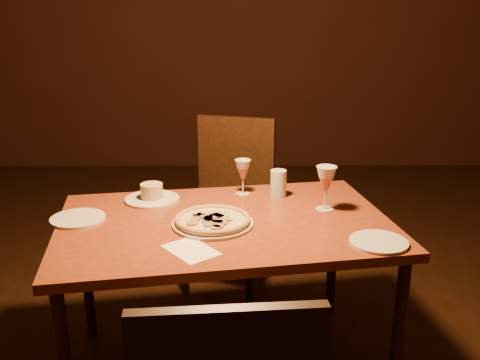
{
  "coord_description": "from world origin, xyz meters",
  "views": [
    {
      "loc": [
        -0.07,
        -1.88,
        1.56
      ],
      "look_at": [
        -0.06,
        0.22,
        0.89
      ],
      "focal_mm": 40.0,
      "sensor_mm": 36.0,
      "label": 1
    }
  ],
  "objects": [
    {
      "name": "back_wall",
      "position": [
        0.0,
        3.5,
        1.5
      ],
      "size": [
        6.0,
        0.04,
        3.0
      ],
      "primitive_type": "cube",
      "color": "#351710",
      "rests_on": "floor"
    },
    {
      "name": "pizza_plate",
      "position": [
        -0.17,
        0.13,
        0.75
      ],
      "size": [
        0.33,
        0.33,
        0.04
      ],
      "color": "silver",
      "rests_on": "dining_table"
    },
    {
      "name": "menu_card",
      "position": [
        -0.24,
        -0.11,
        0.73
      ],
      "size": [
        0.23,
        0.24,
        0.0
      ],
      "primitive_type": "cube",
      "rotation": [
        0.0,
        0.0,
        0.66
      ],
      "color": "white",
      "rests_on": "dining_table"
    },
    {
      "name": "side_plate_near",
      "position": [
        0.46,
        -0.06,
        0.73
      ],
      "size": [
        0.22,
        0.22,
        0.01
      ],
      "primitive_type": "cylinder",
      "color": "silver",
      "rests_on": "dining_table"
    },
    {
      "name": "wine_glass_far",
      "position": [
        -0.05,
        0.51,
        0.81
      ],
      "size": [
        0.08,
        0.08,
        0.17
      ],
      "primitive_type": null,
      "color": "#BD614E",
      "rests_on": "dining_table"
    },
    {
      "name": "chair_far",
      "position": [
        -0.12,
        1.06,
        0.54
      ],
      "size": [
        0.57,
        0.57,
        0.96
      ],
      "rotation": [
        0.0,
        0.0,
        -0.27
      ],
      "color": "black",
      "rests_on": "floor"
    },
    {
      "name": "side_plate_left",
      "position": [
        -0.73,
        0.18,
        0.73
      ],
      "size": [
        0.22,
        0.22,
        0.01
      ],
      "primitive_type": "cylinder",
      "color": "silver",
      "rests_on": "dining_table"
    },
    {
      "name": "ramekin_saucer",
      "position": [
        -0.46,
        0.42,
        0.75
      ],
      "size": [
        0.25,
        0.25,
        0.08
      ],
      "color": "silver",
      "rests_on": "dining_table"
    },
    {
      "name": "water_tumbler",
      "position": [
        0.12,
        0.47,
        0.79
      ],
      "size": [
        0.08,
        0.08,
        0.13
      ],
      "primitive_type": "cylinder",
      "color": "#AEB9BE",
      "rests_on": "dining_table"
    },
    {
      "name": "dining_table",
      "position": [
        -0.12,
        0.17,
        0.66
      ],
      "size": [
        1.48,
        1.09,
        0.73
      ],
      "rotation": [
        0.0,
        0.0,
        0.17
      ],
      "color": "brown",
      "rests_on": "floor"
    },
    {
      "name": "wine_glass_right",
      "position": [
        0.31,
        0.3,
        0.83
      ],
      "size": [
        0.09,
        0.09,
        0.19
      ],
      "primitive_type": null,
      "color": "#BD614E",
      "rests_on": "dining_table"
    }
  ]
}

